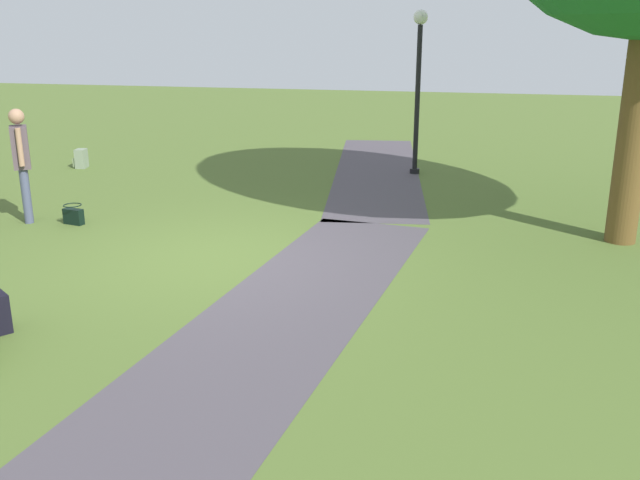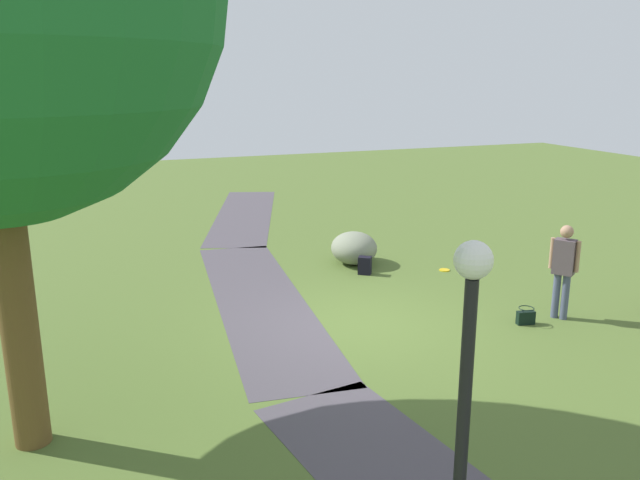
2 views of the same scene
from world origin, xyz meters
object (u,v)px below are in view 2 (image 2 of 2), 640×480
lamp_post (465,398)px  lawn_boulder (354,248)px  frisbee_on_grass (444,270)px  handbag_on_grass (526,317)px  woman_with_handbag (564,265)px  backpack_by_boulder (365,266)px

lamp_post → lawn_boulder: bearing=-19.6°
frisbee_on_grass → lamp_post: bearing=148.5°
handbag_on_grass → frisbee_on_grass: size_ratio=1.43×
lamp_post → woman_with_handbag: 7.48m
lamp_post → frisbee_on_grass: 9.92m
lamp_post → woman_with_handbag: lamp_post is taller
lamp_post → backpack_by_boulder: 9.47m
handbag_on_grass → backpack_by_boulder: backpack_by_boulder is taller
lawn_boulder → backpack_by_boulder: 0.88m
handbag_on_grass → frisbee_on_grass: handbag_on_grass is taller
woman_with_handbag → frisbee_on_grass: size_ratio=7.38×
handbag_on_grass → lawn_boulder: bearing=16.0°
handbag_on_grass → lamp_post: bearing=136.7°
handbag_on_grass → backpack_by_boulder: 3.96m
woman_with_handbag → frisbee_on_grass: (3.26, 0.38, -1.00)m
lawn_boulder → lamp_post: bearing=160.4°
lawn_boulder → handbag_on_grass: lawn_boulder is taller
backpack_by_boulder → frisbee_on_grass: size_ratio=1.70×
lamp_post → frisbee_on_grass: (8.28, -5.08, -1.98)m
lamp_post → lawn_boulder: 10.26m
frisbee_on_grass → woman_with_handbag: bearing=-173.4°
frisbee_on_grass → lawn_boulder: bearing=53.1°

